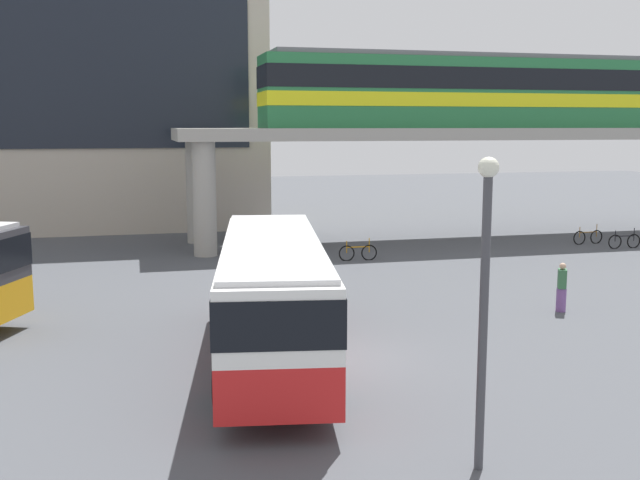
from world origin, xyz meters
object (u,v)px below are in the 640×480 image
at_px(bicycle_orange, 358,253).
at_px(bicycle_blue, 293,250).
at_px(bicycle_brown, 588,237).
at_px(bus_main, 273,286).
at_px(station_building, 50,78).
at_px(bicycle_black, 624,241).
at_px(train, 498,91).
at_px(pedestrian_waiting_near_stop, 562,289).

xyz_separation_m(bicycle_orange, bicycle_blue, (-2.72, 1.45, 0.00)).
bearing_deg(bicycle_brown, bus_main, -141.98).
distance_m(bicycle_orange, bicycle_blue, 3.08).
relative_size(station_building, bicycle_brown, 14.07).
bearing_deg(bicycle_orange, bicycle_black, 0.04).
bearing_deg(bicycle_orange, station_building, 129.52).
bearing_deg(station_building, bicycle_blue, -53.83).
xyz_separation_m(bicycle_black, bicycle_brown, (-0.96, 1.66, 0.00)).
distance_m(train, bicycle_orange, 13.00).
relative_size(station_building, bicycle_blue, 14.30).
relative_size(train, bicycle_brown, 14.31).
xyz_separation_m(bicycle_orange, bicycle_black, (13.94, 0.01, 0.00)).
distance_m(bicycle_blue, bicycle_brown, 15.70).
distance_m(bicycle_blue, bicycle_black, 16.72).
distance_m(bicycle_black, pedestrian_waiting_near_stop, 14.78).
distance_m(train, bicycle_black, 10.19).
bearing_deg(train, bicycle_orange, -151.61).
distance_m(station_building, bicycle_black, 34.64).
bearing_deg(bicycle_blue, bus_main, -103.96).
distance_m(bicycle_orange, bicycle_brown, 13.08).
relative_size(train, bicycle_orange, 14.30).
bearing_deg(bicycle_brown, train, 137.58).
xyz_separation_m(train, bicycle_blue, (-12.02, -3.58, -7.56)).
distance_m(bus_main, bicycle_blue, 15.50).
height_order(station_building, bicycle_brown, station_building).
xyz_separation_m(station_building, bicycle_orange, (14.58, -17.68, -8.61)).
relative_size(station_building, pedestrian_waiting_near_stop, 15.40).
bearing_deg(bus_main, bicycle_black, 33.57).
xyz_separation_m(bus_main, bicycle_blue, (3.72, 14.96, -1.63)).
xyz_separation_m(bicycle_blue, bicycle_black, (16.66, -1.44, 0.00)).
distance_m(bicycle_orange, pedestrian_waiting_near_stop, 11.34).
height_order(train, pedestrian_waiting_near_stop, train).
relative_size(bus_main, pedestrian_waiting_near_stop, 6.92).
height_order(bicycle_black, bicycle_brown, same).
bearing_deg(train, station_building, 152.09).
bearing_deg(pedestrian_waiting_near_stop, bicycle_orange, 109.36).
height_order(bicycle_brown, pedestrian_waiting_near_stop, pedestrian_waiting_near_stop).
bearing_deg(train, bicycle_black, -47.26).
height_order(bicycle_blue, pedestrian_waiting_near_stop, pedestrian_waiting_near_stop).
relative_size(bus_main, bicycle_black, 6.31).
bearing_deg(bicycle_black, bicycle_orange, -179.96).
xyz_separation_m(station_building, bicycle_brown, (27.56, -16.01, -8.61)).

